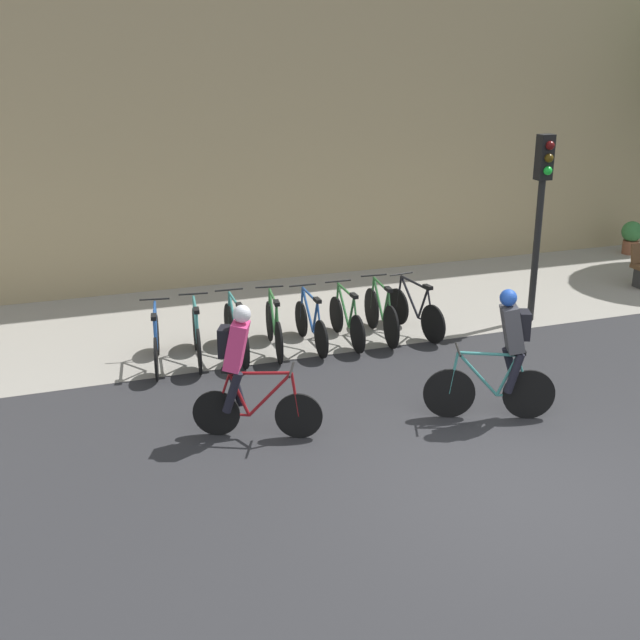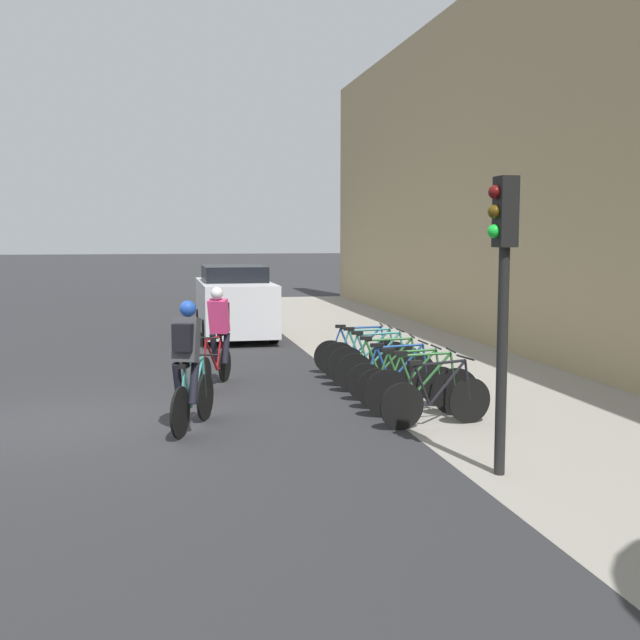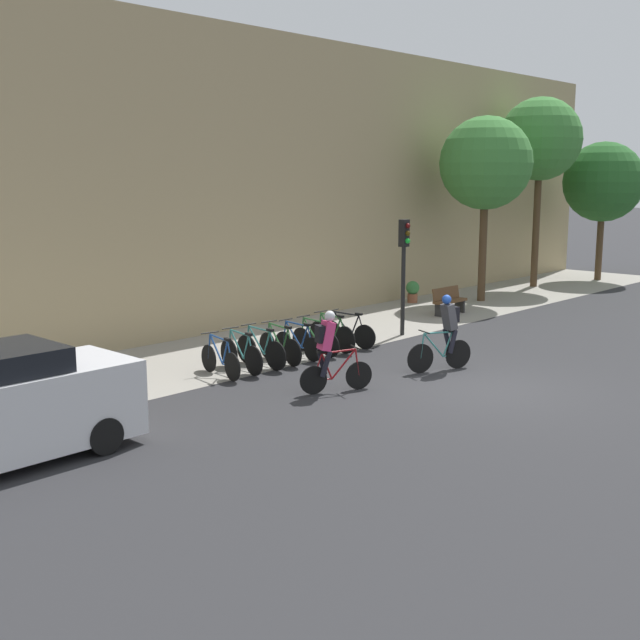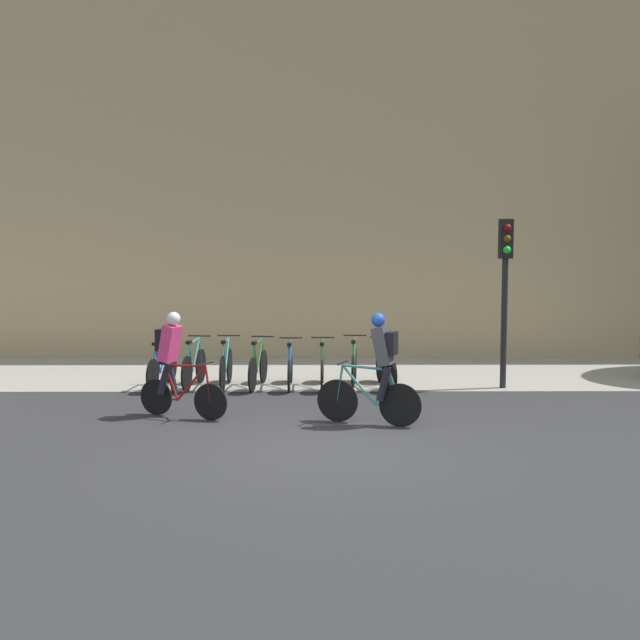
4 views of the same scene
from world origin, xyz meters
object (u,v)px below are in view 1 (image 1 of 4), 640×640
parked_bike_5 (347,320)px  traffic_light_pole (542,194)px  parked_bike_1 (197,336)px  parked_bike_2 (236,331)px  parked_bike_4 (311,324)px  parked_bike_7 (415,311)px  cyclist_grey (505,352)px  parked_bike_0 (156,342)px  potted_plant (631,236)px  parked_bike_3 (274,328)px  cyclist_pink (242,367)px  parked_bike_6 (381,314)px

parked_bike_5 → traffic_light_pole: size_ratio=0.51×
parked_bike_1 → parked_bike_2: bearing=-0.0°
parked_bike_4 → parked_bike_7: 1.88m
cyclist_grey → parked_bike_0: bearing=139.8°
parked_bike_0 → parked_bike_4: 2.51m
parked_bike_4 → potted_plant: 9.71m
parked_bike_4 → potted_plant: bearing=19.7°
potted_plant → parked_bike_3: bearing=-161.5°
parked_bike_7 → potted_plant: (7.26, 3.26, 0.04)m
cyclist_pink → parked_bike_6: size_ratio=1.01×
parked_bike_1 → traffic_light_pole: bearing=-0.9°
cyclist_pink → parked_bike_0: (-0.66, 2.72, -0.55)m
parked_bike_0 → traffic_light_pole: size_ratio=0.51×
parked_bike_1 → parked_bike_7: size_ratio=1.01×
cyclist_pink → parked_bike_6: 4.16m
parked_bike_2 → traffic_light_pole: 5.72m
parked_bike_2 → parked_bike_7: size_ratio=1.03×
parked_bike_7 → parked_bike_5: bearing=-180.0°
parked_bike_2 → traffic_light_pole: bearing=-1.0°
parked_bike_2 → potted_plant: parked_bike_2 is taller
parked_bike_1 → parked_bike_3: 1.25m
parked_bike_0 → parked_bike_4: parked_bike_0 is taller
cyclist_pink → parked_bike_1: bearing=90.6°
parked_bike_3 → parked_bike_4: 0.63m
parked_bike_3 → cyclist_pink: bearing=-114.2°
parked_bike_5 → traffic_light_pole: 4.01m
traffic_light_pole → potted_plant: (4.99, 3.36, -1.85)m
parked_bike_0 → parked_bike_5: (3.13, -0.00, -0.01)m
cyclist_pink → parked_bike_3: size_ratio=1.02×
parked_bike_1 → parked_bike_5: (2.51, -0.00, -0.02)m
parked_bike_6 → parked_bike_7: parked_bike_6 is taller
parked_bike_1 → parked_bike_6: bearing=0.0°
parked_bike_1 → parked_bike_7: (3.76, -0.00, -0.01)m
parked_bike_6 → parked_bike_7: size_ratio=1.02×
cyclist_pink → parked_bike_2: size_ratio=0.99×
parked_bike_1 → parked_bike_6: (3.13, 0.00, 0.01)m
parked_bike_2 → traffic_light_pole: (5.41, -0.09, 1.88)m
parked_bike_1 → parked_bike_3: (1.25, -0.00, -0.01)m
parked_bike_5 → parked_bike_0: bearing=180.0°
cyclist_grey → parked_bike_5: cyclist_grey is taller
cyclist_pink → parked_bike_5: 3.72m
parked_bike_5 → parked_bike_7: 1.25m
parked_bike_3 → parked_bike_4: (0.63, -0.00, -0.02)m
parked_bike_0 → parked_bike_5: 3.13m
parked_bike_1 → potted_plant: (11.02, 3.26, 0.03)m
parked_bike_2 → parked_bike_6: (2.50, 0.00, 0.00)m
parked_bike_0 → parked_bike_1: 0.63m
traffic_light_pole → cyclist_grey: bearing=-129.1°
parked_bike_0 → parked_bike_1: bearing=0.1°
parked_bike_0 → potted_plant: (11.65, 3.26, 0.04)m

